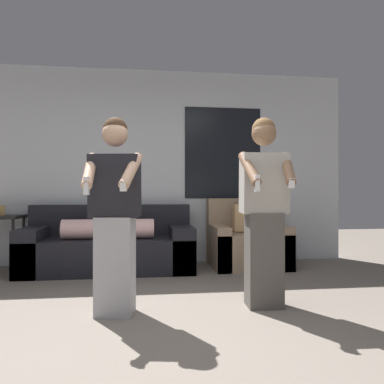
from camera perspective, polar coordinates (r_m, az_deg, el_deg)
The scene contains 6 objects.
ground_plane at distance 2.66m, azimuth -5.20°, elevation -21.60°, with size 14.00×14.00×0.00m, color slate.
wall_back at distance 5.31m, azimuth -6.13°, elevation 3.93°, with size 5.59×0.07×2.70m.
couch at distance 4.88m, azimuth -12.44°, elevation -8.13°, with size 2.08×0.89×0.82m.
armchair at distance 5.08m, azimuth 8.40°, elevation -7.63°, with size 0.98×0.82×0.90m.
person_left at distance 3.06m, azimuth -11.66°, elevation -3.35°, with size 0.45×0.51×1.58m.
person_right at distance 3.26m, azimuth 10.92°, elevation -2.75°, with size 0.46×0.47×1.62m.
Camera 1 is at (-0.09, -2.47, 0.97)m, focal length 35.00 mm.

